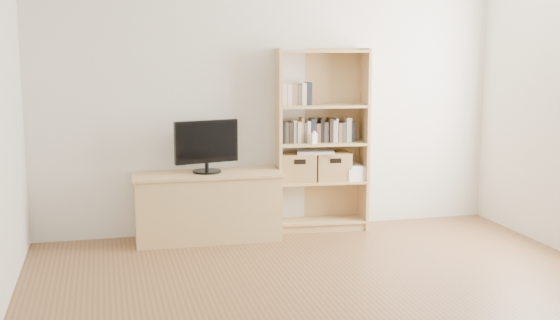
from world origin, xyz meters
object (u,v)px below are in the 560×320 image
object	(u,v)px
bookshelf	(322,140)
basket_left	(298,167)
television	(206,147)
baby_monitor	(314,138)
tv_stand	(207,207)
basket_right	(333,166)
laptop	(315,152)

from	to	relation	value
bookshelf	basket_left	world-z (taller)	bookshelf
television	basket_left	bearing A→B (deg)	-6.71
baby_monitor	television	bearing A→B (deg)	168.45
tv_stand	basket_left	bearing A→B (deg)	7.82
baby_monitor	basket_left	size ratio (longest dim) A/B	0.31
baby_monitor	basket_left	distance (m)	0.33
tv_stand	basket_right	bearing A→B (deg)	4.56
basket_left	basket_right	xyz separation A→B (m)	(0.34, -0.03, 0.00)
baby_monitor	basket_right	bearing A→B (deg)	7.56
basket_left	basket_right	distance (m)	0.34
basket_right	television	bearing A→B (deg)	-170.18
laptop	bookshelf	bearing A→B (deg)	27.76
television	tv_stand	bearing A→B (deg)	0.00
bookshelf	basket_right	xyz separation A→B (m)	(0.11, -0.01, -0.25)
laptop	basket_right	bearing A→B (deg)	14.98
bookshelf	basket_right	bearing A→B (deg)	-2.60
television	baby_monitor	xyz separation A→B (m)	(1.02, 0.00, 0.04)
television	basket_left	xyz separation A→B (m)	(0.89, 0.11, -0.24)
baby_monitor	basket_left	world-z (taller)	baby_monitor
television	baby_monitor	distance (m)	1.02
bookshelf	laptop	world-z (taller)	bookshelf
basket_right	bookshelf	bearing A→B (deg)	178.58
basket_left	basket_right	world-z (taller)	basket_right
bookshelf	basket_right	size ratio (longest dim) A/B	5.35
basket_right	laptop	xyz separation A→B (m)	(-0.17, -0.00, 0.15)
tv_stand	basket_right	xyz separation A→B (m)	(1.23, 0.08, 0.32)
bookshelf	basket_left	bearing A→B (deg)	-178.81
bookshelf	baby_monitor	xyz separation A→B (m)	(-0.11, -0.09, 0.03)
baby_monitor	basket_left	bearing A→B (deg)	129.06
tv_stand	laptop	bearing A→B (deg)	5.03
tv_stand	bookshelf	world-z (taller)	bookshelf
tv_stand	television	bearing A→B (deg)	0.00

